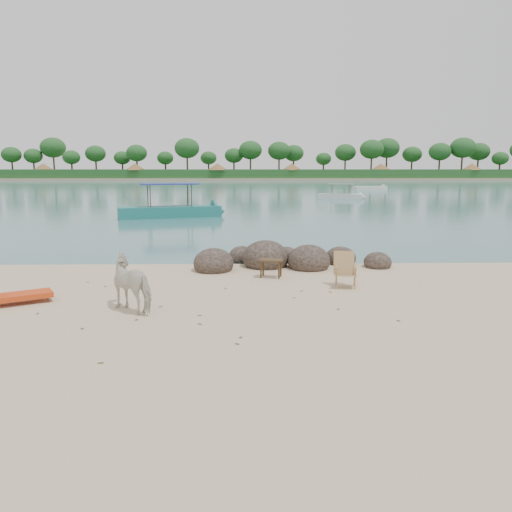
{
  "coord_description": "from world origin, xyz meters",
  "views": [
    {
      "loc": [
        0.37,
        -10.78,
        3.24
      ],
      "look_at": [
        0.65,
        2.0,
        1.0
      ],
      "focal_mm": 35.0,
      "sensor_mm": 36.0,
      "label": 1
    }
  ],
  "objects_px": {
    "boulders": "(280,260)",
    "deck_chair": "(346,271)",
    "boat_near": "(169,189)",
    "cow": "(135,284)",
    "side_table": "(271,269)",
    "lounge_chair": "(19,294)"
  },
  "relations": [
    {
      "from": "boulders",
      "to": "cow",
      "type": "distance_m",
      "value": 6.34
    },
    {
      "from": "boulders",
      "to": "deck_chair",
      "type": "relative_size",
      "value": 6.75
    },
    {
      "from": "boulders",
      "to": "deck_chair",
      "type": "xyz_separation_m",
      "value": [
        1.59,
        -3.08,
        0.25
      ]
    },
    {
      "from": "boulders",
      "to": "lounge_chair",
      "type": "relative_size",
      "value": 3.55
    },
    {
      "from": "side_table",
      "to": "deck_chair",
      "type": "xyz_separation_m",
      "value": [
        1.98,
        -1.34,
        0.21
      ]
    },
    {
      "from": "side_table",
      "to": "lounge_chair",
      "type": "relative_size",
      "value": 0.37
    },
    {
      "from": "side_table",
      "to": "deck_chair",
      "type": "relative_size",
      "value": 0.7
    },
    {
      "from": "cow",
      "to": "lounge_chair",
      "type": "relative_size",
      "value": 0.83
    },
    {
      "from": "cow",
      "to": "lounge_chair",
      "type": "distance_m",
      "value": 3.0
    },
    {
      "from": "boulders",
      "to": "deck_chair",
      "type": "bearing_deg",
      "value": -62.8
    },
    {
      "from": "lounge_chair",
      "to": "deck_chair",
      "type": "distance_m",
      "value": 8.33
    },
    {
      "from": "deck_chair",
      "to": "boat_near",
      "type": "xyz_separation_m",
      "value": [
        -7.88,
        21.02,
        1.38
      ]
    },
    {
      "from": "cow",
      "to": "deck_chair",
      "type": "bearing_deg",
      "value": 152.45
    },
    {
      "from": "cow",
      "to": "side_table",
      "type": "relative_size",
      "value": 2.26
    },
    {
      "from": "deck_chair",
      "to": "boat_near",
      "type": "bearing_deg",
      "value": 118.29
    },
    {
      "from": "side_table",
      "to": "boulders",
      "type": "bearing_deg",
      "value": 91.47
    },
    {
      "from": "boulders",
      "to": "side_table",
      "type": "bearing_deg",
      "value": -102.59
    },
    {
      "from": "cow",
      "to": "boat_near",
      "type": "xyz_separation_m",
      "value": [
        -2.6,
        23.07,
        1.22
      ]
    },
    {
      "from": "side_table",
      "to": "lounge_chair",
      "type": "xyz_separation_m",
      "value": [
        -6.22,
        -2.8,
        0.0
      ]
    },
    {
      "from": "cow",
      "to": "lounge_chair",
      "type": "bearing_deg",
      "value": -60.2
    },
    {
      "from": "side_table",
      "to": "deck_chair",
      "type": "bearing_deg",
      "value": -20.08
    },
    {
      "from": "boulders",
      "to": "side_table",
      "type": "height_order",
      "value": "boulders"
    }
  ]
}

